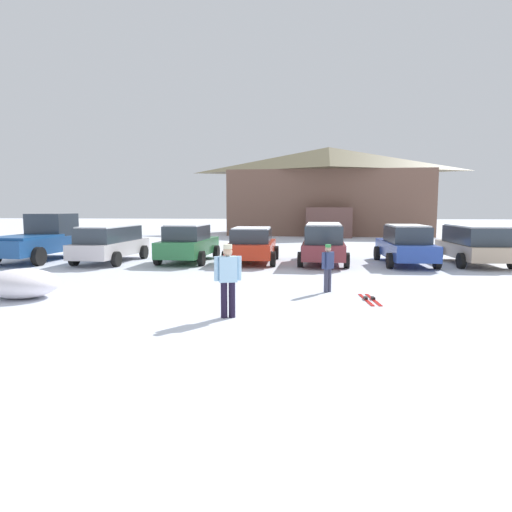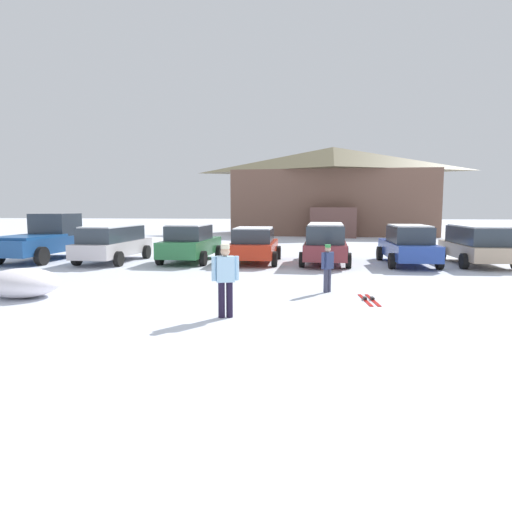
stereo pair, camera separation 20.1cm
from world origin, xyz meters
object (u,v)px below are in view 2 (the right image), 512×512
parked_maroon_van (325,242)px  parked_red_sedan (254,245)px  parked_silver_wagon (113,242)px  ski_lodge (332,190)px  parked_blue_hatchback (408,245)px  parked_beige_suv (477,244)px  skier_adult_in_blue_parka (225,276)px  parked_green_coupe (190,243)px  pickup_truck (45,239)px  plowed_snow_pile (23,283)px  pair_of_skis (369,300)px  skier_teen_in_navy_coat (328,265)px

parked_maroon_van → parked_red_sedan: bearing=179.9°
parked_silver_wagon → ski_lodge: bearing=62.9°
ski_lodge → parked_blue_hatchback: ski_lodge is taller
parked_maroon_van → parked_beige_suv: bearing=1.2°
parked_red_sedan → skier_adult_in_blue_parka: (0.40, -10.07, 0.14)m
skier_adult_in_blue_parka → ski_lodge: bearing=82.0°
parked_green_coupe → pickup_truck: size_ratio=0.83×
parked_maroon_van → pickup_truck: (-12.96, 0.08, 0.05)m
parked_blue_hatchback → plowed_snow_pile: bearing=-145.9°
parked_silver_wagon → skier_adult_in_blue_parka: 11.79m
parked_green_coupe → parked_beige_suv: (12.48, 0.08, 0.06)m
ski_lodge → pair_of_skis: bearing=-91.8°
pickup_truck → parked_maroon_van: bearing=-0.3°
ski_lodge → parked_blue_hatchback: size_ratio=3.79×
parked_green_coupe → ski_lodge: bearing=70.2°
pair_of_skis → plowed_snow_pile: size_ratio=0.77×
parked_blue_hatchback → skier_teen_in_navy_coat: bearing=-119.5°
parked_red_sedan → plowed_snow_pile: size_ratio=2.11×
ski_lodge → parked_green_coupe: ski_lodge is taller
parked_blue_hatchback → skier_teen_in_navy_coat: (-3.80, -6.70, -0.06)m
ski_lodge → parked_red_sedan: size_ratio=4.20×
parked_beige_suv → plowed_snow_pile: parked_beige_suv is taller
parked_red_sedan → parked_maroon_van: bearing=-0.1°
ski_lodge → parked_silver_wagon: ski_lodge is taller
skier_adult_in_blue_parka → pair_of_skis: (3.52, 2.23, -0.92)m
parked_silver_wagon → skier_adult_in_blue_parka: skier_adult_in_blue_parka is taller
parked_green_coupe → skier_adult_in_blue_parka: size_ratio=2.73×
skier_adult_in_blue_parka → parked_silver_wagon: bearing=124.8°
skier_teen_in_navy_coat → pair_of_skis: (1.05, -1.07, -0.77)m
parked_silver_wagon → parked_maroon_van: (9.49, 0.39, 0.05)m
ski_lodge → pair_of_skis: size_ratio=11.52×
skier_teen_in_navy_coat → parked_blue_hatchback: bearing=60.5°
ski_lodge → skier_teen_in_navy_coat: size_ratio=12.79×
parked_silver_wagon → skier_teen_in_navy_coat: parked_silver_wagon is taller
skier_teen_in_navy_coat → pickup_truck: bearing=151.6°
parked_blue_hatchback → pickup_truck: bearing=179.5°
parked_red_sedan → parked_blue_hatchback: bearing=-0.6°
parked_red_sedan → pair_of_skis: parked_red_sedan is taller
parked_beige_suv → skier_teen_in_navy_coat: parked_beige_suv is taller
pickup_truck → parked_silver_wagon: bearing=-7.7°
parked_green_coupe → skier_teen_in_navy_coat: size_ratio=3.23×
parked_red_sedan → parked_blue_hatchback: 6.67m
parked_green_coupe → parked_red_sedan: size_ratio=1.06×
parked_beige_suv → plowed_snow_pile: bearing=-150.8°
parked_beige_suv → skier_teen_in_navy_coat: bearing=-134.2°
ski_lodge → parked_beige_suv: size_ratio=3.94×
pair_of_skis → parked_green_coupe: bearing=130.8°
parked_blue_hatchback → skier_adult_in_blue_parka: 11.80m
parked_green_coupe → parked_maroon_van: bearing=-0.5°
skier_adult_in_blue_parka → skier_teen_in_navy_coat: 4.12m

